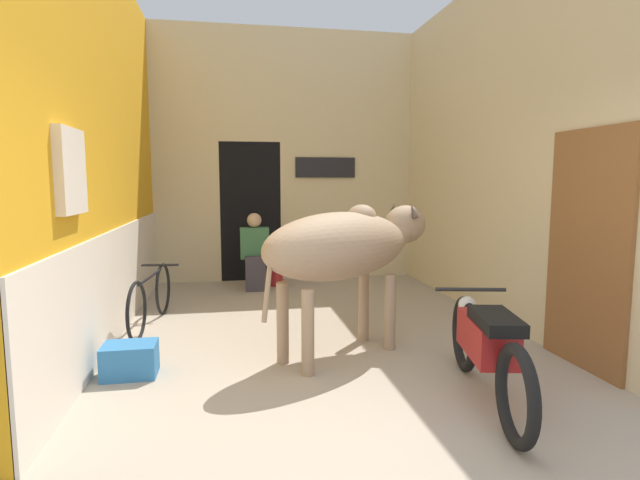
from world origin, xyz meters
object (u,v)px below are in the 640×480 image
(bicycle, at_px, (151,298))
(crate, at_px, (130,360))
(motorcycle_near, at_px, (487,345))
(shopkeeper_seated, at_px, (255,250))
(plastic_stool, at_px, (276,271))
(cow, at_px, (347,246))

(bicycle, distance_m, crate, 1.49)
(motorcycle_near, bearing_deg, bicycle, 138.12)
(crate, bearing_deg, bicycle, 91.36)
(shopkeeper_seated, height_order, plastic_stool, shopkeeper_seated)
(bicycle, xyz_separation_m, shopkeeper_seated, (1.26, 1.74, 0.28))
(shopkeeper_seated, bearing_deg, crate, -110.82)
(plastic_stool, bearing_deg, cow, -83.42)
(shopkeeper_seated, distance_m, crate, 3.48)
(bicycle, height_order, shopkeeper_seated, shopkeeper_seated)
(cow, distance_m, plastic_stool, 3.35)
(shopkeeper_seated, xyz_separation_m, crate, (-1.23, -3.22, -0.47))
(cow, bearing_deg, shopkeeper_seated, 103.36)
(plastic_stool, xyz_separation_m, crate, (-1.57, -3.44, -0.09))
(bicycle, bearing_deg, cow, -32.64)
(cow, height_order, plastic_stool, cow)
(plastic_stool, bearing_deg, bicycle, -129.24)
(crate, bearing_deg, motorcycle_near, -20.05)
(cow, bearing_deg, motorcycle_near, -57.10)
(crate, bearing_deg, shopkeeper_seated, 69.18)
(shopkeeper_seated, relative_size, crate, 2.65)
(cow, xyz_separation_m, plastic_stool, (-0.37, 3.23, -0.82))
(cow, distance_m, crate, 2.15)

